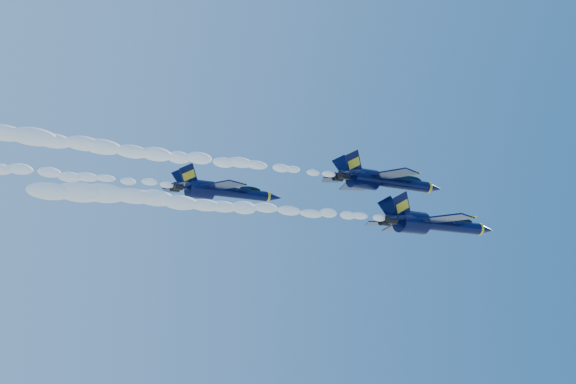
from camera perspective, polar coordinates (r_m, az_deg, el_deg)
jet_lead at (r=84.45m, az=11.45°, el=-2.48°), size 16.62×13.63×6.18m
smoke_trail_jet_lead at (r=70.07m, az=-4.54°, el=-1.11°), size 37.45×1.85×1.67m
jet_second at (r=85.27m, az=7.64°, el=0.88°), size 15.59×12.79×5.79m
smoke_trail_jet_second at (r=72.72m, az=-8.37°, el=2.80°), size 37.45×1.74×1.56m
jet_third at (r=88.95m, az=-5.23°, el=0.08°), size 14.89×12.21×5.53m
smoke_trail_jet_third at (r=81.73m, az=-21.36°, el=1.65°), size 37.45×1.66×1.49m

